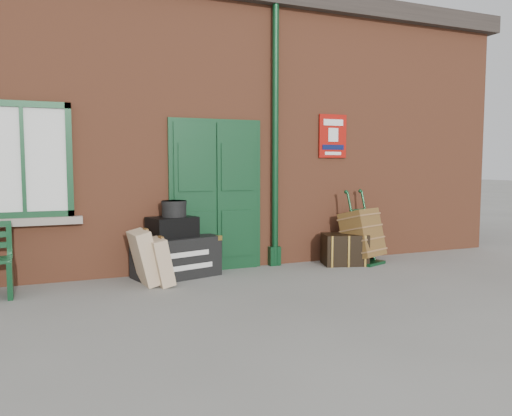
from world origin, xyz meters
TOP-DOWN VIEW (x-y plane):
  - ground at (0.00, 0.00)m, footprint 80.00×80.00m
  - station_building at (-0.00, 3.49)m, footprint 10.30×4.30m
  - houdini_trunk at (-0.97, 1.25)m, footprint 1.27×0.91m
  - strongbox at (-1.02, 1.25)m, footprint 0.73×0.61m
  - hatbox at (-0.99, 1.25)m, footprint 0.42×0.42m
  - suitcase_back at (-1.47, 0.92)m, footprint 0.41×0.54m
  - suitcase_front at (-1.29, 0.82)m, footprint 0.34×0.49m
  - porter_trolley at (2.05, 1.09)m, footprint 0.74×0.77m
  - dark_trunk at (1.71, 1.08)m, footprint 0.77×0.61m

SIDE VIEW (x-z plane):
  - ground at x=0.00m, z-range 0.00..0.00m
  - dark_trunk at x=1.71m, z-range 0.00..0.49m
  - houdini_trunk at x=-0.97m, z-range 0.00..0.57m
  - suitcase_front at x=-1.29m, z-range 0.00..0.63m
  - suitcase_back at x=-1.47m, z-range 0.00..0.74m
  - porter_trolley at x=2.05m, z-range -0.13..1.03m
  - strongbox at x=-1.02m, z-range 0.57..0.86m
  - hatbox at x=-0.99m, z-range 0.86..1.08m
  - station_building at x=0.00m, z-range -0.02..4.34m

